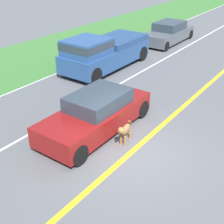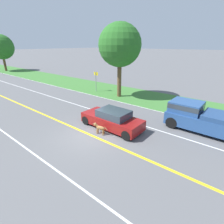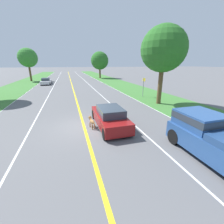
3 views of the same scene
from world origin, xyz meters
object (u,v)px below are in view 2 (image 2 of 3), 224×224
object	(u,v)px
pickup_truck	(205,118)
roadside_tree_right_near	(120,45)
roadside_tree_right_far	(1,47)
dog	(99,127)
street_sign	(96,79)
ego_car	(112,119)

from	to	relation	value
pickup_truck	roadside_tree_right_near	world-z (taller)	roadside_tree_right_near
roadside_tree_right_far	pickup_truck	bearing A→B (deg)	-94.75
dog	roadside_tree_right_near	bearing A→B (deg)	16.84
dog	street_sign	size ratio (longest dim) A/B	0.46
ego_car	roadside_tree_right_far	world-z (taller)	roadside_tree_right_far
ego_car	roadside_tree_right_near	bearing A→B (deg)	33.45
street_sign	roadside_tree_right_near	bearing A→B (deg)	-90.02
ego_car	street_sign	xyz separation A→B (m)	(6.79, 8.14, 0.91)
roadside_tree_right_near	street_sign	xyz separation A→B (m)	(0.00, 3.65, -3.97)
ego_car	roadside_tree_right_far	size ratio (longest dim) A/B	0.60
street_sign	roadside_tree_right_far	bearing A→B (deg)	89.39
dog	roadside_tree_right_far	bearing A→B (deg)	65.33
roadside_tree_right_near	street_sign	world-z (taller)	roadside_tree_right_near
ego_car	dog	xyz separation A→B (m)	(-1.26, 0.11, -0.18)
ego_car	dog	world-z (taller)	ego_car
roadside_tree_right_near	roadside_tree_right_far	bearing A→B (deg)	89.45
dog	pickup_truck	size ratio (longest dim) A/B	0.21
ego_car	street_sign	bearing A→B (deg)	50.15
pickup_truck	street_sign	xyz separation A→B (m)	(3.16, 13.36, 0.61)
ego_car	roadside_tree_right_near	xyz separation A→B (m)	(6.79, 4.49, 4.88)
roadside_tree_right_near	pickup_truck	bearing A→B (deg)	-108.02
dog	street_sign	bearing A→B (deg)	33.21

